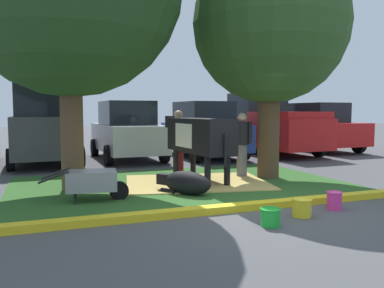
{
  "coord_description": "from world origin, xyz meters",
  "views": [
    {
      "loc": [
        -3.47,
        -6.06,
        1.68
      ],
      "look_at": [
        -0.14,
        2.78,
        0.9
      ],
      "focal_mm": 37.35,
      "sensor_mm": 36.0,
      "label": 1
    }
  ],
  "objects": [
    {
      "name": "person_handler",
      "position": [
        -0.06,
        4.01,
        0.92
      ],
      "size": [
        0.52,
        0.34,
        1.7
      ],
      "color": "maroon",
      "rests_on": "ground"
    },
    {
      "name": "person_visitor_near",
      "position": [
        1.26,
        2.9,
        0.88
      ],
      "size": [
        0.36,
        0.43,
        1.64
      ],
      "color": "slate",
      "rests_on": "ground"
    },
    {
      "name": "ground_plane",
      "position": [
        0.0,
        0.0,
        0.0
      ],
      "size": [
        80.0,
        80.0,
        0.0
      ],
      "primitive_type": "plane",
      "color": "#4C4C4F"
    },
    {
      "name": "curb_yellow",
      "position": [
        -0.53,
        -0.13,
        0.06
      ],
      "size": [
        8.61,
        0.24,
        0.12
      ],
      "primitive_type": "cube",
      "color": "yellow",
      "rests_on": "ground"
    },
    {
      "name": "grass_island",
      "position": [
        -0.53,
        2.42,
        0.01
      ],
      "size": [
        7.41,
        4.8,
        0.02
      ],
      "primitive_type": "cube",
      "color": "#2D5B23",
      "rests_on": "ground"
    },
    {
      "name": "sedan_silver",
      "position": [
        -0.72,
        7.72,
        0.98
      ],
      "size": [
        2.11,
        4.45,
        2.02
      ],
      "color": "silver",
      "rests_on": "ground"
    },
    {
      "name": "sedan_red",
      "position": [
        7.47,
        7.9,
        0.98
      ],
      "size": [
        2.11,
        4.45,
        2.02
      ],
      "color": "red",
      "rests_on": "ground"
    },
    {
      "name": "calf_lying",
      "position": [
        -0.79,
        1.42,
        0.24
      ],
      "size": [
        1.0,
        1.27,
        0.48
      ],
      "color": "black",
      "rests_on": "ground"
    },
    {
      "name": "shade_tree_right",
      "position": [
        1.82,
        2.57,
        3.74
      ],
      "size": [
        3.81,
        3.81,
        5.68
      ],
      "color": "#4C3823",
      "rests_on": "ground"
    },
    {
      "name": "hay_bedding",
      "position": [
        -0.14,
        2.48,
        0.03
      ],
      "size": [
        3.6,
        2.96,
        0.04
      ],
      "primitive_type": "cube",
      "rotation": [
        0.0,
        0.0,
        -0.19
      ],
      "color": "tan",
      "rests_on": "ground"
    },
    {
      "name": "pickup_truck_black",
      "position": [
        4.93,
        7.71,
        1.11
      ],
      "size": [
        2.33,
        5.45,
        2.42
      ],
      "color": "red",
      "rests_on": "ground"
    },
    {
      "name": "bucket_green",
      "position": [
        -0.37,
        -1.1,
        0.14
      ],
      "size": [
        0.31,
        0.31,
        0.26
      ],
      "color": "green",
      "rests_on": "ground"
    },
    {
      "name": "suv_dark_grey",
      "position": [
        -3.41,
        7.63,
        1.27
      ],
      "size": [
        2.22,
        4.65,
        2.52
      ],
      "color": "#3D3D42",
      "rests_on": "ground"
    },
    {
      "name": "bucket_pink",
      "position": [
        1.17,
        -0.64,
        0.16
      ],
      "size": [
        0.27,
        0.27,
        0.31
      ],
      "color": "#EA3893",
      "rests_on": "ground"
    },
    {
      "name": "bucket_yellow",
      "position": [
        0.38,
        -0.82,
        0.15
      ],
      "size": [
        0.32,
        0.32,
        0.29
      ],
      "color": "yellow",
      "rests_on": "ground"
    },
    {
      "name": "sedan_blue",
      "position": [
        2.03,
        7.4,
        0.98
      ],
      "size": [
        2.11,
        4.45,
        2.02
      ],
      "color": "navy",
      "rests_on": "ground"
    },
    {
      "name": "wheelbarrow",
      "position": [
        -2.61,
        1.43,
        0.39
      ],
      "size": [
        1.62,
        0.7,
        0.63
      ],
      "color": "gray",
      "rests_on": "ground"
    },
    {
      "name": "cow_holstein",
      "position": [
        0.01,
        2.79,
        1.09
      ],
      "size": [
        0.9,
        3.14,
        1.55
      ],
      "color": "black",
      "rests_on": "ground"
    }
  ]
}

